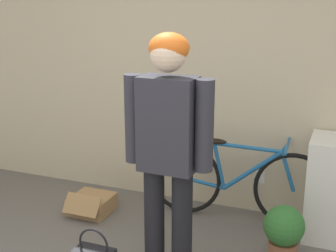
% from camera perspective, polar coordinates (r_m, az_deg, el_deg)
% --- Properties ---
extents(wall_back, '(8.00, 0.07, 2.60)m').
position_cam_1_polar(wall_back, '(4.35, 4.76, 6.62)').
color(wall_back, beige).
rests_on(wall_back, ground_plane).
extents(person, '(0.62, 0.25, 1.76)m').
position_cam_1_polar(person, '(3.10, 0.01, -1.71)').
color(person, black).
rests_on(person, ground_plane).
extents(bicycle, '(1.68, 0.46, 0.77)m').
position_cam_1_polar(bicycle, '(4.26, 8.40, -6.72)').
color(bicycle, black).
rests_on(bicycle, ground_plane).
extents(cardboard_box, '(0.37, 0.42, 0.23)m').
position_cam_1_polar(cardboard_box, '(4.53, -9.26, -9.36)').
color(cardboard_box, '#A87F51').
rests_on(cardboard_box, ground_plane).
extents(potted_plant, '(0.31, 0.31, 0.47)m').
position_cam_1_polar(potted_plant, '(3.72, 13.92, -12.41)').
color(potted_plant, brown).
rests_on(potted_plant, ground_plane).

